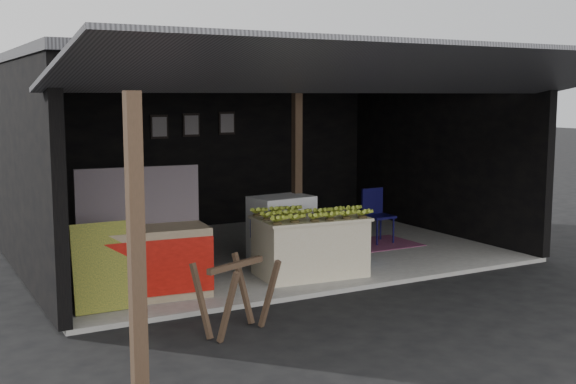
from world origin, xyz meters
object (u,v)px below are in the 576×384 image
water_barrel (355,246)px  plastic_chair (376,211)px  white_crate (282,229)px  sawhorse (236,289)px  banana_table (310,246)px  neighbor_stall (145,259)px

water_barrel → plastic_chair: plastic_chair is taller
white_crate → sawhorse: white_crate is taller
banana_table → white_crate: (0.04, 0.89, 0.08)m
sawhorse → plastic_chair: plastic_chair is taller
water_barrel → sawhorse: bearing=-145.1°
sawhorse → plastic_chair: 4.88m
sawhorse → plastic_chair: size_ratio=0.99×
neighbor_stall → water_barrel: bearing=11.3°
neighbor_stall → white_crate: bearing=25.6°
neighbor_stall → water_barrel: neighbor_stall is taller
banana_table → water_barrel: bearing=26.6°
banana_table → white_crate: 0.90m
white_crate → neighbor_stall: 2.46m
neighbor_stall → sawhorse: bearing=-68.6°
banana_table → neighbor_stall: neighbor_stall is taller
banana_table → water_barrel: size_ratio=3.22×
banana_table → water_barrel: (0.97, 0.38, -0.16)m
sawhorse → water_barrel: bearing=12.5°
banana_table → neighbor_stall: size_ratio=0.98×
water_barrel → plastic_chair: 1.53m
white_crate → neighbor_stall: size_ratio=0.62×
sawhorse → neighbor_stall: bearing=83.7°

